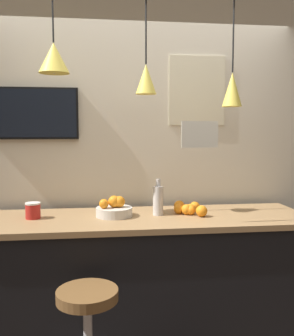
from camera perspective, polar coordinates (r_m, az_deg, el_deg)
The scene contains 13 objects.
back_wall at distance 3.11m, azimuth -1.08°, elevation 2.46°, with size 8.00×0.06×2.90m.
service_counter at distance 2.87m, azimuth -0.00°, elevation -17.25°, with size 2.36×0.72×1.01m.
bar_stool at distance 2.29m, azimuth -9.00°, elevation -23.43°, with size 0.37×0.37×0.75m.
fruit_bowl at distance 2.71m, azimuth -5.04°, elevation -6.30°, with size 0.26×0.26×0.15m.
orange_pile at distance 2.80m, azimuth 6.42°, elevation -6.17°, with size 0.22×0.28×0.08m.
juice_bottle at distance 2.73m, azimuth 1.70°, elevation -4.87°, with size 0.08×0.08×0.27m.
spread_jar at distance 2.75m, azimuth -16.99°, elevation -6.22°, with size 0.10×0.10×0.11m.
pendant_lamp_left at distance 2.74m, azimuth -14.02°, elevation 16.03°, with size 0.21×0.21×0.78m.
pendant_lamp_middle at distance 2.73m, azimuth -0.16°, elevation 13.56°, with size 0.15×0.15×0.92m.
pendant_lamp_right at distance 2.87m, azimuth 12.85°, elevation 11.76°, with size 0.14×0.14×1.00m.
mounted_tv at distance 3.09m, azimuth -16.90°, elevation 7.97°, with size 0.69×0.04×0.40m.
hanging_menu_board at distance 2.43m, azimuth 8.04°, elevation 5.09°, with size 0.24×0.01×0.17m.
wall_poster at distance 3.18m, azimuth 7.65°, elevation 11.59°, with size 0.47×0.01×0.57m.
Camera 1 is at (-0.33, -1.92, 1.62)m, focal length 40.00 mm.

